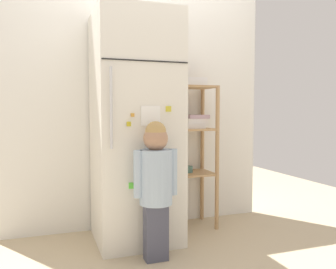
{
  "coord_description": "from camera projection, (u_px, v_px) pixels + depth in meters",
  "views": [
    {
      "loc": [
        -0.83,
        -2.77,
        1.06
      ],
      "look_at": [
        0.17,
        0.02,
        0.86
      ],
      "focal_mm": 37.83,
      "sensor_mm": 36.0,
      "label": 1
    }
  ],
  "objects": [
    {
      "name": "ground_plane",
      "position": [
        150.0,
        238.0,
        2.95
      ],
      "size": [
        6.0,
        6.0,
        0.0
      ],
      "primitive_type": "plane",
      "color": "tan"
    },
    {
      "name": "child_standing",
      "position": [
        156.0,
        177.0,
        2.48
      ],
      "size": [
        0.32,
        0.24,
        0.99
      ],
      "color": "#464859",
      "rests_on": "ground"
    },
    {
      "name": "fruit_bin",
      "position": [
        194.0,
        82.0,
        3.18
      ],
      "size": [
        0.18,
        0.19,
        0.08
      ],
      "color": "white",
      "rests_on": "pantry_shelf_unit"
    },
    {
      "name": "pantry_shelf_unit",
      "position": [
        194.0,
        139.0,
        3.22
      ],
      "size": [
        0.35,
        0.35,
        1.28
      ],
      "color": "tan",
      "rests_on": "ground"
    },
    {
      "name": "kitchen_wall_back",
      "position": [
        137.0,
        99.0,
        3.23
      ],
      "size": [
        2.46,
        0.03,
        2.34
      ],
      "primitive_type": "cube",
      "color": "silver",
      "rests_on": "ground"
    },
    {
      "name": "refrigerator",
      "position": [
        135.0,
        128.0,
        2.87
      ],
      "size": [
        0.65,
        0.69,
        1.84
      ],
      "color": "silver",
      "rests_on": "ground"
    }
  ]
}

